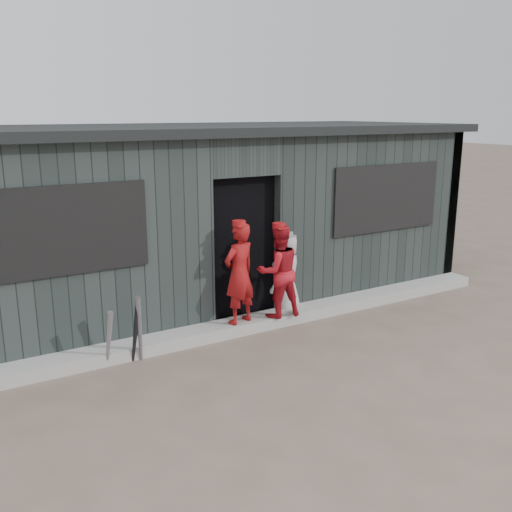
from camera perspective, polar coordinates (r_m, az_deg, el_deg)
ground at (r=6.33m, az=8.53°, el=-12.33°), size 80.00×80.00×0.00m
curb at (r=7.67m, az=-0.08°, el=-6.68°), size 8.00×0.36×0.15m
bat_left at (r=6.62m, az=-14.51°, el=-8.06°), size 0.11×0.25×0.71m
bat_mid at (r=6.68m, az=-11.57°, el=-7.16°), size 0.13×0.22×0.82m
bat_right at (r=6.69m, az=-11.95°, el=-7.42°), size 0.15×0.22×0.76m
player_red_left at (r=7.27m, az=-1.68°, el=-1.75°), size 0.55×0.44×1.32m
player_red_right at (r=7.52m, az=2.25°, el=-1.51°), size 0.65×0.53×1.24m
player_grey_back at (r=8.01m, az=3.06°, el=-1.84°), size 0.69×0.59×1.19m
dugout at (r=8.79m, az=-5.69°, el=4.18°), size 8.30×3.30×2.62m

